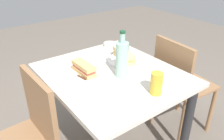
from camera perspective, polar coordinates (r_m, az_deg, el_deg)
dining_table at (r=1.58m, az=0.00°, el=-4.81°), size 0.93×0.81×0.74m
chair_far at (r=1.46m, az=-20.30°, el=-15.68°), size 0.42×0.42×0.87m
chair_near at (r=1.95m, az=16.26°, el=-2.96°), size 0.43×0.43×0.87m
plate_near at (r=1.50m, az=-6.96°, el=-0.98°), size 0.24×0.24×0.01m
baguette_sandwich_near at (r=1.48m, az=-7.05°, el=0.43°), size 0.20×0.07×0.07m
knife_near at (r=1.46m, az=-8.50°, el=-1.38°), size 0.18×0.04×0.01m
plate_far at (r=1.67m, az=2.94°, el=2.37°), size 0.24×0.24×0.01m
baguette_sandwich_far at (r=1.65m, az=2.98°, el=3.67°), size 0.25×0.12×0.07m
knife_far at (r=1.64m, az=1.49°, el=2.23°), size 0.18×0.02×0.01m
water_bottle at (r=1.42m, az=2.52°, el=2.79°), size 0.08×0.08×0.30m
beer_glass at (r=1.30m, az=11.01°, el=-3.31°), size 0.07×0.07×0.13m
olive_bowl at (r=1.94m, az=-0.56°, el=6.36°), size 0.11×0.11×0.03m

